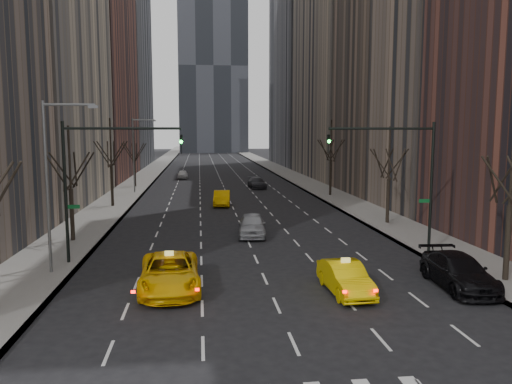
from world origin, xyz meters
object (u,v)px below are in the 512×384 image
object	(u,v)px
taxi_suv	(170,273)
silver_sedan_ahead	(252,225)
taxi_sedan	(345,278)
parked_suv_black	(459,271)

from	to	relation	value
taxi_suv	silver_sedan_ahead	distance (m)	13.05
taxi_sedan	parked_suv_black	size ratio (longest dim) A/B	0.81
taxi_sedan	parked_suv_black	world-z (taller)	parked_suv_black
taxi_sedan	silver_sedan_ahead	distance (m)	13.71
silver_sedan_ahead	parked_suv_black	distance (m)	15.80
taxi_suv	taxi_sedan	size ratio (longest dim) A/B	1.35
taxi_sedan	silver_sedan_ahead	xyz separation A→B (m)	(-2.99, 13.38, 0.08)
taxi_suv	silver_sedan_ahead	size ratio (longest dim) A/B	1.27
taxi_sedan	silver_sedan_ahead	bearing A→B (deg)	100.15
parked_suv_black	silver_sedan_ahead	bearing A→B (deg)	126.35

